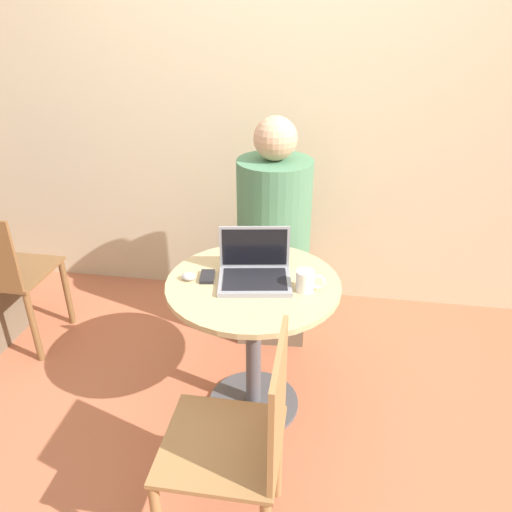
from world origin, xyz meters
TOP-DOWN VIEW (x-y plane):
  - ground_plane at (0.00, 0.00)m, footprint 12.00×12.00m
  - back_wall at (0.00, 1.11)m, footprint 7.00×0.05m
  - round_table at (0.00, 0.00)m, footprint 0.75×0.75m
  - laptop at (0.00, 0.02)m, footprint 0.34×0.28m
  - cell_phone at (-0.20, 0.00)m, footprint 0.08×0.11m
  - computer_mouse at (-0.28, -0.03)m, footprint 0.06×0.05m
  - coffee_cup at (0.23, -0.03)m, footprint 0.12×0.08m
  - chair_empty at (0.06, -0.66)m, footprint 0.40×0.40m
  - person_seated at (0.01, 0.67)m, footprint 0.41×0.62m
  - chair_background at (-1.39, 0.27)m, footprint 0.40×0.40m

SIDE VIEW (x-z plane):
  - ground_plane at x=0.00m, z-range 0.00..0.00m
  - chair_background at x=-1.39m, z-range 0.02..0.87m
  - chair_empty at x=0.06m, z-range 0.02..0.89m
  - round_table at x=0.00m, z-range 0.16..0.86m
  - person_seated at x=0.01m, z-range -0.11..1.16m
  - cell_phone at x=-0.20m, z-range 0.70..0.72m
  - computer_mouse at x=-0.28m, z-range 0.70..0.73m
  - laptop at x=0.00m, z-range 0.64..0.85m
  - coffee_cup at x=0.23m, z-range 0.70..0.79m
  - back_wall at x=0.00m, z-range 0.00..2.60m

